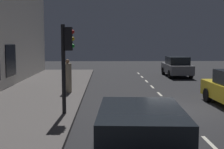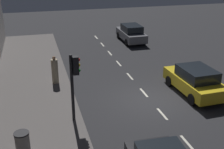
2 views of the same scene
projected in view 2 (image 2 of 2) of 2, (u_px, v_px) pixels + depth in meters
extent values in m
plane|color=#28282B|center=(150.00, 100.00, 16.44)|extent=(60.00, 60.00, 0.00)
cube|color=#5B5654|center=(34.00, 114.00, 14.89)|extent=(4.50, 32.00, 0.15)
cube|color=beige|center=(96.00, 37.00, 28.96)|extent=(0.12, 1.20, 0.01)
cube|color=beige|center=(102.00, 45.00, 26.64)|extent=(0.12, 1.20, 0.01)
cube|color=beige|center=(110.00, 53.00, 24.31)|extent=(0.12, 1.20, 0.01)
cube|color=beige|center=(119.00, 63.00, 21.98)|extent=(0.12, 1.20, 0.01)
cube|color=beige|center=(130.00, 76.00, 19.66)|extent=(0.12, 1.20, 0.01)
cube|color=beige|center=(144.00, 93.00, 17.33)|extent=(0.12, 1.20, 0.01)
cube|color=beige|center=(162.00, 114.00, 15.00)|extent=(0.12, 1.20, 0.01)
cube|color=beige|center=(187.00, 143.00, 12.68)|extent=(0.12, 1.20, 0.01)
cylinder|color=black|center=(72.00, 89.00, 13.58)|extent=(0.15, 0.15, 3.27)
cube|color=black|center=(76.00, 65.00, 13.21)|extent=(0.26, 0.32, 0.84)
sphere|color=red|center=(78.00, 60.00, 13.15)|extent=(0.15, 0.15, 0.15)
sphere|color=gold|center=(79.00, 65.00, 13.25)|extent=(0.15, 0.15, 0.15)
sphere|color=green|center=(79.00, 70.00, 13.34)|extent=(0.15, 0.15, 0.15)
cube|color=gold|center=(194.00, 83.00, 17.08)|extent=(2.03, 4.26, 0.70)
cube|color=black|center=(197.00, 73.00, 16.69)|extent=(1.74, 2.24, 0.60)
cylinder|color=black|center=(170.00, 81.00, 18.11)|extent=(0.24, 0.65, 0.64)
cylinder|color=black|center=(195.00, 78.00, 18.59)|extent=(0.24, 0.65, 0.64)
cylinder|color=black|center=(192.00, 99.00, 15.80)|extent=(0.24, 0.65, 0.64)
cylinder|color=black|center=(221.00, 95.00, 16.29)|extent=(0.24, 0.65, 0.64)
cube|color=slate|center=(131.00, 35.00, 27.36)|extent=(1.73, 4.15, 0.70)
cube|color=black|center=(132.00, 28.00, 26.97)|extent=(1.52, 2.16, 0.60)
cylinder|color=black|center=(119.00, 35.00, 28.43)|extent=(0.22, 0.64, 0.64)
cylinder|color=black|center=(135.00, 34.00, 28.82)|extent=(0.22, 0.64, 0.64)
cylinder|color=black|center=(127.00, 42.00, 26.13)|extent=(0.22, 0.64, 0.64)
cylinder|color=black|center=(144.00, 41.00, 26.52)|extent=(0.22, 0.64, 0.64)
cylinder|color=gray|center=(55.00, 71.00, 18.00)|extent=(0.55, 0.55, 1.52)
sphere|color=#936B4C|center=(54.00, 58.00, 17.68)|extent=(0.21, 0.21, 0.21)
cube|color=#936B4C|center=(53.00, 58.00, 17.59)|extent=(0.07, 0.06, 0.06)
cylinder|color=slate|center=(23.00, 144.00, 11.62)|extent=(0.56, 0.56, 0.90)
cylinder|color=black|center=(21.00, 133.00, 11.44)|extent=(0.59, 0.59, 0.06)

